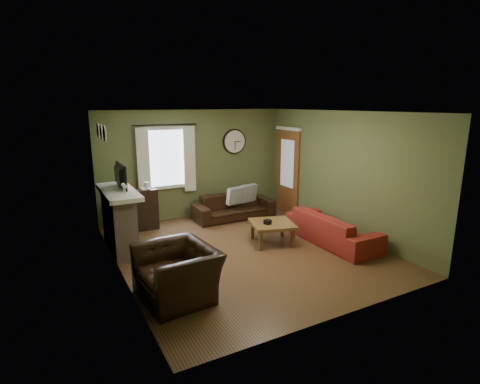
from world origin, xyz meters
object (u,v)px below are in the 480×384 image
coffee_table (272,233)px  sofa_red (332,228)px  sofa_brown (234,206)px  armchair (177,273)px  bookshelf (140,210)px

coffee_table → sofa_red: bearing=-26.7°
sofa_brown → armchair: armchair is taller
sofa_brown → armchair: 3.93m
bookshelf → sofa_red: size_ratio=0.44×
bookshelf → sofa_brown: bookshelf is taller
bookshelf → armchair: 3.24m
bookshelf → sofa_red: (3.21, -2.62, -0.15)m
bookshelf → armchair: bearing=-94.5°
armchair → coffee_table: bearing=110.3°
bookshelf → coffee_table: size_ratio=1.12×
bookshelf → sofa_red: bearing=-39.2°
coffee_table → armchair: bearing=-154.0°
armchair → sofa_brown: bearing=135.1°
armchair → bookshelf: bearing=169.9°
sofa_brown → sofa_red: bearing=-68.1°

